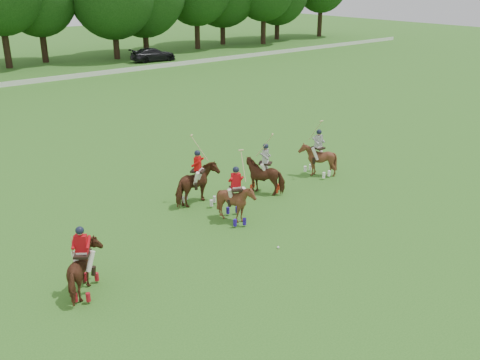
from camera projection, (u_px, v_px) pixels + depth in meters
ground at (261, 269)px, 18.22m from camera, size 180.00×180.00×0.00m
car_right at (153, 55)px, 60.97m from camera, size 5.38×2.57×1.51m
polo_red_a at (84, 270)px, 16.59m from camera, size 1.84×2.03×2.31m
polo_red_b at (198, 185)px, 23.05m from camera, size 2.32×2.26×3.01m
polo_red_c at (236, 202)px, 21.50m from camera, size 1.82×1.90×2.88m
polo_stripe_a at (265, 175)px, 24.40m from camera, size 1.84×2.05×2.86m
polo_stripe_b at (318, 159)px, 26.42m from camera, size 1.41×1.57×2.90m
polo_ball at (278, 247)px, 19.59m from camera, size 0.09×0.09×0.09m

